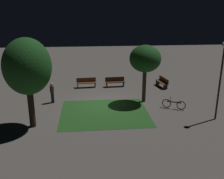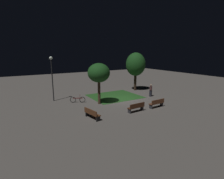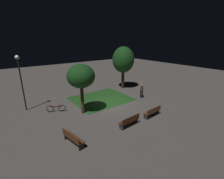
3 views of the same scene
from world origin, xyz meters
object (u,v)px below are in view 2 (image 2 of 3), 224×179
bench_front_right (136,107)px  bench_by_lamp (92,113)px  lamp_post_plaza_west (52,72)px  pedestrian (151,90)px  tree_back_right (136,65)px  tree_lawn_side (99,73)px  bicycle (78,100)px  bench_lawn_edge (157,103)px

bench_front_right → bench_by_lamp: (-4.39, 0.53, 0.00)m
lamp_post_plaza_west → pedestrian: (11.18, -4.20, -2.58)m
lamp_post_plaza_west → pedestrian: size_ratio=3.18×
bench_by_lamp → tree_back_right: bearing=35.5°
bench_by_lamp → pedestrian: pedestrian is taller
bench_front_right → bench_by_lamp: size_ratio=0.98×
tree_lawn_side → bicycle: bearing=138.2°
pedestrian → bench_front_right: bearing=-144.4°
pedestrian → bench_lawn_edge: bearing=-124.7°
bench_front_right → bench_lawn_edge: bearing=-0.0°
tree_back_right → lamp_post_plaza_west: (-11.90, 0.05, -0.38)m
bench_by_lamp → tree_lawn_side: size_ratio=0.42×
bench_by_lamp → bicycle: size_ratio=1.20×
bench_by_lamp → pedestrian: bearing=18.6°
bench_front_right → tree_back_right: size_ratio=0.33×
bicycle → tree_lawn_side: bearing=-41.8°
tree_back_right → bench_lawn_edge: bearing=-112.8°
bench_lawn_edge → bench_by_lamp: (-7.06, 0.53, 0.00)m
lamp_post_plaza_west → bicycle: lamp_post_plaza_west is taller
tree_lawn_side → bench_by_lamp: bearing=-124.7°
bench_lawn_edge → pedestrian: 4.63m
tree_lawn_side → bicycle: tree_lawn_side is taller
tree_back_right → pedestrian: 5.14m
bench_front_right → bench_by_lamp: same height
bench_by_lamp → pedestrian: (9.69, 3.27, 0.37)m
tree_back_right → pedestrian: bearing=-99.8°
tree_lawn_side → lamp_post_plaza_west: size_ratio=0.87×
tree_back_right → tree_lawn_side: bearing=-154.7°
bench_front_right → tree_back_right: tree_back_right is taller
bench_by_lamp → lamp_post_plaza_west: 8.16m
bench_lawn_edge → lamp_post_plaza_west: bearing=136.9°
lamp_post_plaza_west → bicycle: size_ratio=3.31×
bench_front_right → lamp_post_plaza_west: (-5.88, 7.99, 2.94)m
bench_front_right → tree_lawn_side: 5.45m
bench_lawn_edge → pedestrian: size_ratio=1.13×
bicycle → pedestrian: size_ratio=0.96×
bench_by_lamp → lamp_post_plaza_west: lamp_post_plaza_west is taller
bicycle → bench_by_lamp: bearing=-97.3°
tree_lawn_side → lamp_post_plaza_west: (-4.05, 3.76, 0.03)m
lamp_post_plaza_west → bicycle: 4.31m
tree_lawn_side → tree_back_right: tree_back_right is taller
bicycle → pedestrian: pedestrian is taller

